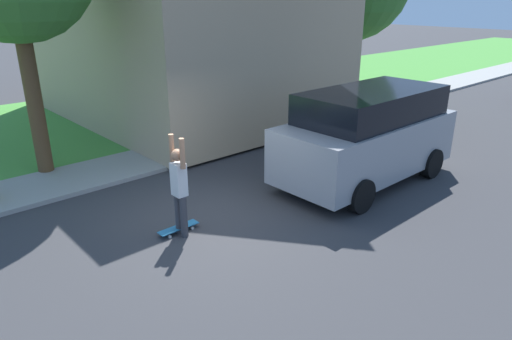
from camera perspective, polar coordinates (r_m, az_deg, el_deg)
The scene contains 6 objects.
ground_plane at distance 8.96m, azimuth -6.44°, elevation -6.01°, with size 120.00×120.00×0.00m, color #333335.
lawn at distance 18.43m, azimuth -6.02°, elevation 8.28°, with size 10.00×80.00×0.08m.
sidewalk at distance 15.20m, azimuth 3.94°, elevation 5.66°, with size 1.80×80.00×0.10m.
suv_parked at distance 10.59m, azimuth 13.77°, elevation 4.32°, with size 2.07×4.51×2.13m.
skateboarder at distance 8.03m, azimuth -9.57°, elevation -1.98°, with size 0.41×0.21×1.85m.
skateboard at distance 8.49m, azimuth -9.66°, elevation -7.16°, with size 0.21×0.78×0.10m.
Camera 1 is at (6.56, -4.58, 4.04)m, focal length 32.00 mm.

